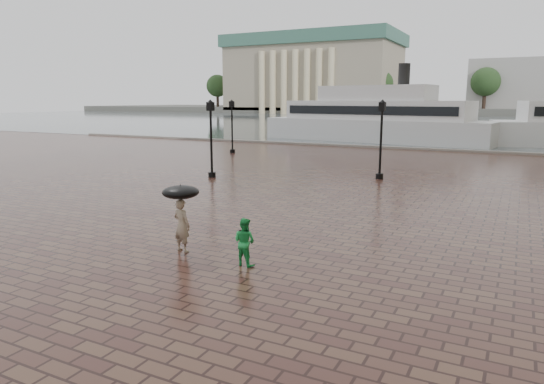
{
  "coord_description": "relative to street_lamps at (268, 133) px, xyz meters",
  "views": [
    {
      "loc": [
        10.14,
        -13.68,
        4.53
      ],
      "look_at": [
        2.66,
        0.92,
        1.4
      ],
      "focal_mm": 32.0,
      "sensor_mm": 36.0,
      "label": 1
    }
  ],
  "objects": [
    {
      "name": "ground",
      "position": [
        5.0,
        -15.33,
        -2.33
      ],
      "size": [
        300.0,
        300.0,
        0.0
      ],
      "primitive_type": "plane",
      "color": "#3B201B",
      "rests_on": "ground"
    },
    {
      "name": "quay_edge",
      "position": [
        5.0,
        16.67,
        -2.33
      ],
      "size": [
        80.0,
        0.6,
        0.3
      ],
      "primitive_type": "cube",
      "color": "slate",
      "rests_on": "ground"
    },
    {
      "name": "umbrella",
      "position": [
        6.3,
        -17.7,
        -0.49
      ],
      "size": [
        1.1,
        1.1,
        1.12
      ],
      "color": "black",
      "rests_on": "ground"
    },
    {
      "name": "ferry_near",
      "position": [
        0.74,
        24.11,
        0.15
      ],
      "size": [
        25.78,
        9.81,
        8.25
      ],
      "rotation": [
        0.0,
        0.0,
        -0.15
      ],
      "color": "silver",
      "rests_on": "ground"
    },
    {
      "name": "far_trees",
      "position": [
        5.0,
        122.67,
        7.09
      ],
      "size": [
        188.0,
        8.0,
        13.5
      ],
      "color": "#2D2119",
      "rests_on": "ground"
    },
    {
      "name": "child_pedestrian",
      "position": [
        8.6,
        -17.9,
        -1.65
      ],
      "size": [
        0.71,
        0.59,
        1.35
      ],
      "primitive_type": "imported",
      "rotation": [
        0.0,
        0.0,
        3.02
      ],
      "color": "green",
      "rests_on": "ground"
    },
    {
      "name": "street_lamps",
      "position": [
        0.0,
        0.0,
        0.0
      ],
      "size": [
        15.44,
        12.44,
        4.4
      ],
      "color": "black",
      "rests_on": "ground"
    },
    {
      "name": "harbour_water",
      "position": [
        5.0,
        76.67,
        -2.33
      ],
      "size": [
        240.0,
        240.0,
        0.0
      ],
      "primitive_type": "plane",
      "color": "#434E51",
      "rests_on": "ground"
    },
    {
      "name": "far_shore",
      "position": [
        5.0,
        144.67,
        -1.33
      ],
      "size": [
        300.0,
        60.0,
        2.0
      ],
      "primitive_type": "cube",
      "color": "#4C4C47",
      "rests_on": "ground"
    },
    {
      "name": "museum",
      "position": [
        -50.0,
        129.28,
        11.58
      ],
      "size": [
        57.0,
        32.5,
        26.0
      ],
      "color": "gray",
      "rests_on": "ground"
    },
    {
      "name": "adult_pedestrian",
      "position": [
        6.3,
        -17.7,
        -1.51
      ],
      "size": [
        0.64,
        0.46,
        1.62
      ],
      "primitive_type": "imported",
      "rotation": [
        0.0,
        0.0,
        3.01
      ],
      "color": "gray",
      "rests_on": "ground"
    }
  ]
}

